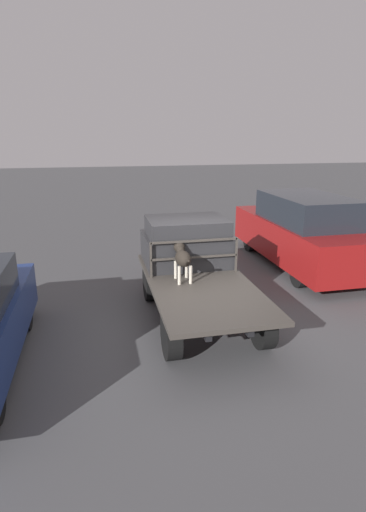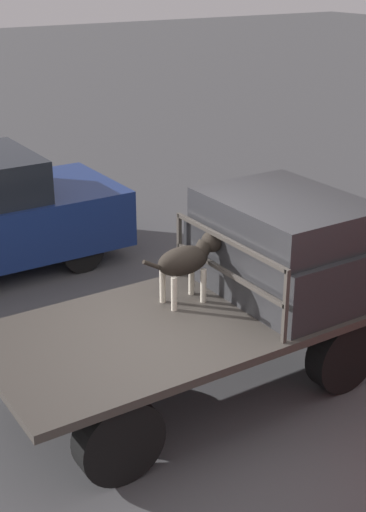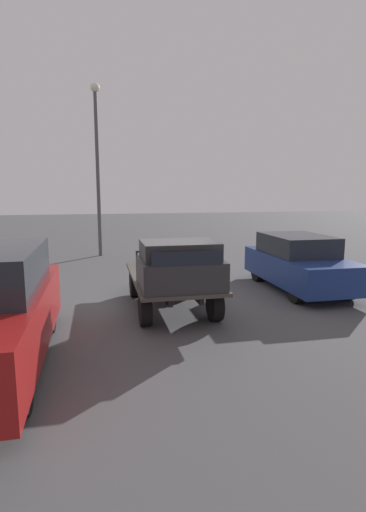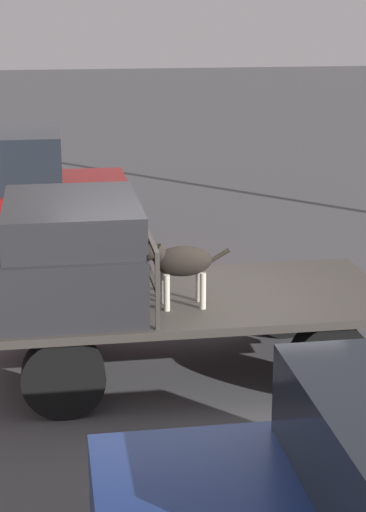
# 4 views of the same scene
# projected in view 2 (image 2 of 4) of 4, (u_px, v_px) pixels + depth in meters

# --- Properties ---
(ground_plane) EXTENTS (80.00, 80.00, 0.00)m
(ground_plane) POSITION_uv_depth(u_px,v_px,m) (193.00, 388.00, 7.14)
(ground_plane) COLOR #474749
(flatbed_truck) EXTENTS (4.00, 1.89, 0.81)m
(flatbed_truck) POSITION_uv_depth(u_px,v_px,m) (193.00, 336.00, 6.92)
(flatbed_truck) COLOR black
(flatbed_truck) RESTS_ON ground
(truck_cab) EXTENTS (1.49, 1.77, 1.00)m
(truck_cab) POSITION_uv_depth(u_px,v_px,m) (290.00, 245.00, 7.23)
(truck_cab) COLOR #28282B
(truck_cab) RESTS_ON flatbed_truck
(truck_headboard) EXTENTS (0.04, 1.77, 0.71)m
(truck_headboard) POSITION_uv_depth(u_px,v_px,m) (227.00, 261.00, 6.84)
(truck_headboard) COLOR #3D3833
(truck_headboard) RESTS_ON flatbed_truck
(dog) EXTENTS (0.95, 0.29, 0.72)m
(dog) POSITION_uv_depth(u_px,v_px,m) (190.00, 258.00, 6.97)
(dog) COLOR beige
(dog) RESTS_ON flatbed_truck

